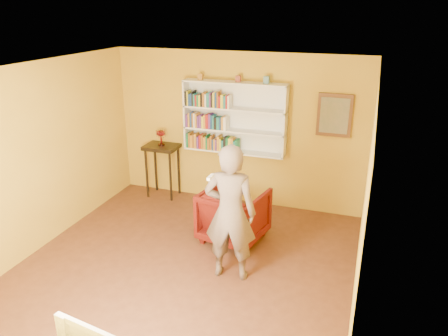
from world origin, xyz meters
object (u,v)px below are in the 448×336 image
Objects in this scene: ruby_lustre at (161,135)px; person at (230,213)px; bookshelf at (235,117)px; armchair at (234,215)px; console_table at (162,154)px.

person is at bearing -45.83° from ruby_lustre.
bookshelf is at bearing -80.51° from person.
ruby_lustre is at bearing -21.39° from armchair.
console_table is at bearing 135.00° from ruby_lustre.
armchair is at bearing -32.84° from ruby_lustre.
ruby_lustre is 2.25m from armchair.
bookshelf is 1.81m from armchair.
bookshelf is 6.34× the size of ruby_lustre.
person reaches higher than ruby_lustre.
ruby_lustre is at bearing -45.00° from console_table.
ruby_lustre is (0.00, -0.00, 0.38)m from console_table.
bookshelf is 1.81× the size of console_table.
console_table is at bearing -52.56° from person.
person is (2.02, -2.08, -0.28)m from ruby_lustre.
ruby_lustre is 2.91m from person.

